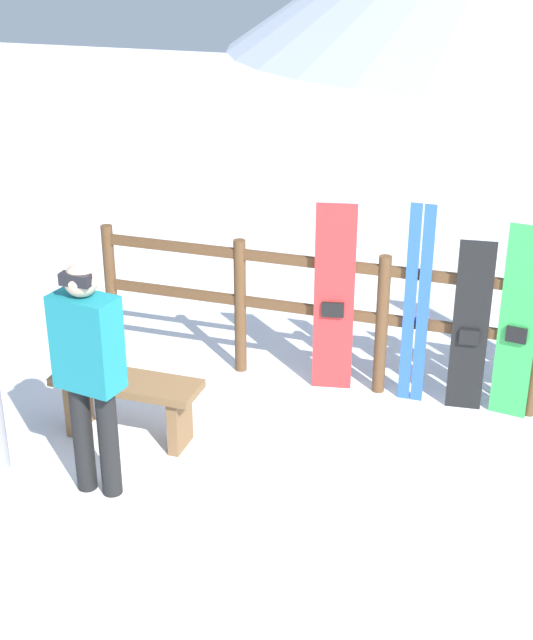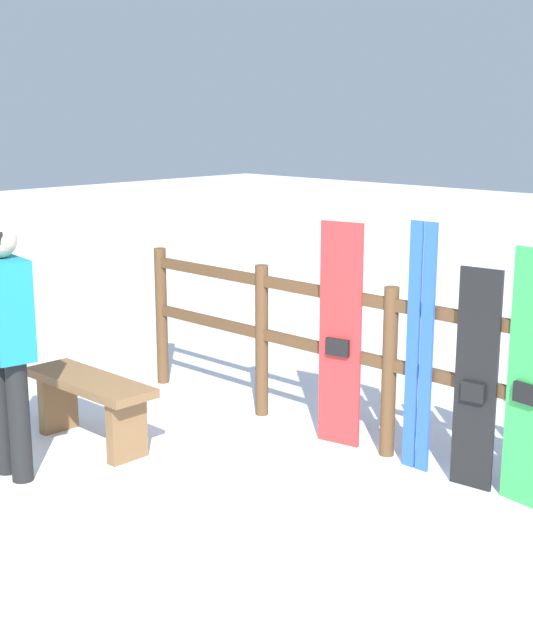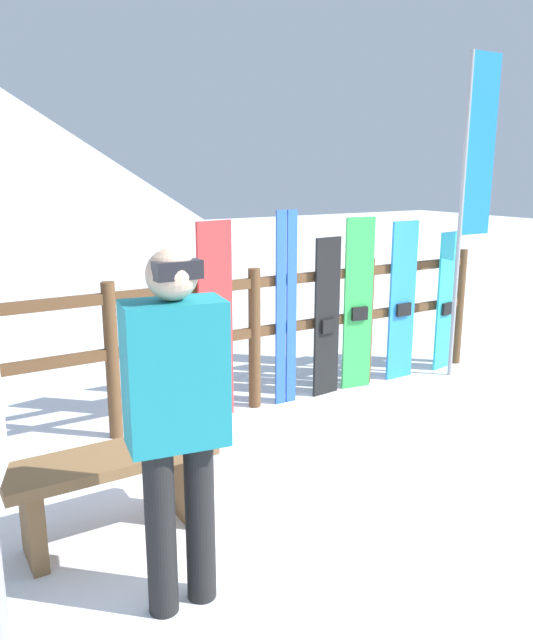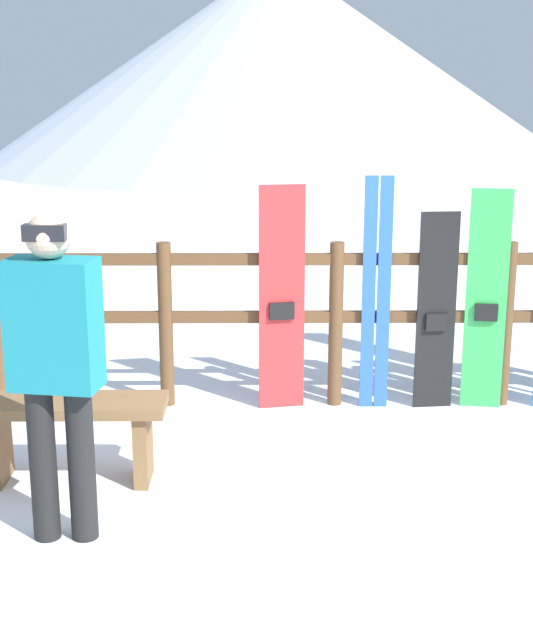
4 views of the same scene
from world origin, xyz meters
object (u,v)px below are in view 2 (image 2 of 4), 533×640
ski_pair_blue (419,349)px  snowboard_green (528,380)px  snowboard_black_stripe (476,381)px  person_teal (5,333)px  snowboard_red (340,336)px  bench (90,397)px

ski_pair_blue → snowboard_green: size_ratio=1.06×
ski_pair_blue → snowboard_black_stripe: ski_pair_blue is taller
person_teal → snowboard_red: (1.13, 1.90, -0.17)m
bench → snowboard_red: size_ratio=0.70×
person_teal → snowboard_red: bearing=59.4°
bench → snowboard_black_stripe: bearing=28.1°
ski_pair_blue → bench: bearing=-146.8°
bench → snowboard_black_stripe: size_ratio=0.79×
person_teal → bench: bearing=99.0°
bench → snowboard_red: 1.79m
bench → snowboard_green: snowboard_green is taller
person_teal → snowboard_red: 2.22m
snowboard_red → ski_pair_blue: 0.65m
snowboard_green → person_teal: bearing=-143.2°
person_teal → snowboard_red: size_ratio=1.04×
snowboard_red → snowboard_black_stripe: size_ratio=1.13×
person_teal → ski_pair_blue: 2.61m
ski_pair_blue → snowboard_black_stripe: (0.42, -0.00, -0.12)m
snowboard_red → snowboard_green: (1.41, -0.00, -0.01)m
bench → snowboard_red: bearing=44.9°
snowboard_black_stripe → snowboard_red: bearing=180.0°
snowboard_green → bench: bearing=-155.1°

